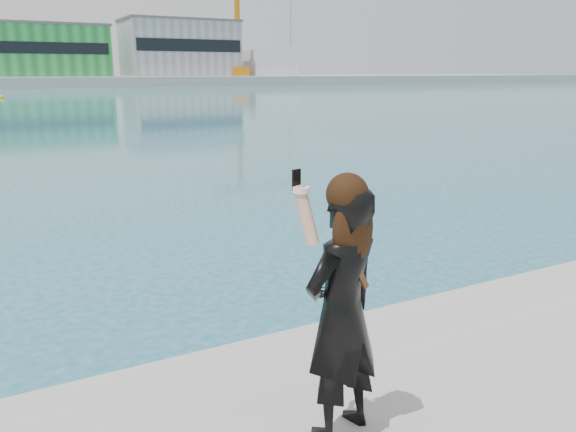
% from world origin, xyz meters
% --- Properties ---
extents(warehouse_green, '(30.60, 16.36, 10.50)m').
position_xyz_m(warehouse_green, '(8.00, 127.98, 7.26)').
color(warehouse_green, '#208231').
rests_on(warehouse_green, far_quay).
extents(warehouse_grey_right, '(25.50, 15.35, 12.50)m').
position_xyz_m(warehouse_grey_right, '(40.00, 127.98, 8.26)').
color(warehouse_grey_right, gray).
rests_on(warehouse_grey_right, far_quay).
extents(ancillary_shed, '(12.00, 10.00, 6.00)m').
position_xyz_m(ancillary_shed, '(62.00, 126.00, 5.00)').
color(ancillary_shed, silver).
rests_on(ancillary_shed, far_quay).
extents(dock_crane, '(23.00, 4.00, 24.00)m').
position_xyz_m(dock_crane, '(53.20, 122.00, 15.07)').
color(dock_crane, orange).
rests_on(dock_crane, far_quay).
extents(flagpole_right, '(1.28, 0.16, 8.00)m').
position_xyz_m(flagpole_right, '(22.09, 121.00, 6.54)').
color(flagpole_right, silver).
rests_on(flagpole_right, far_quay).
extents(buoy_near, '(0.50, 0.50, 0.50)m').
position_xyz_m(buoy_near, '(0.16, 72.15, 0.00)').
color(buoy_near, yellow).
rests_on(buoy_near, ground).
extents(woman, '(0.68, 0.54, 1.74)m').
position_xyz_m(woman, '(-0.33, -0.47, 1.68)').
color(woman, black).
rests_on(woman, near_quay).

